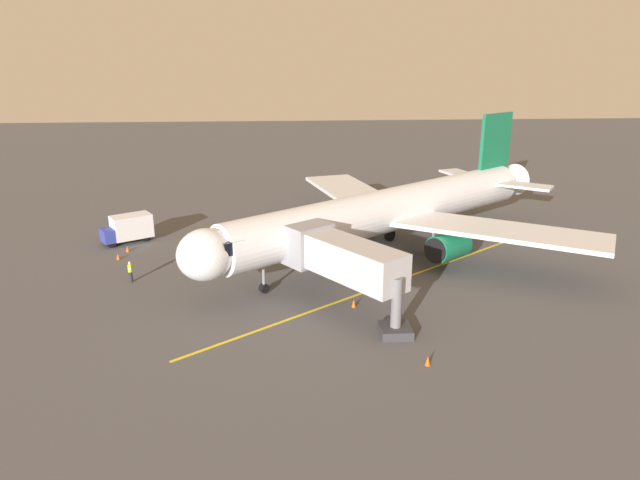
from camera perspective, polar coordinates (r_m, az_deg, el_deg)
name	(u,v)px	position (r m, az deg, el deg)	size (l,w,h in m)	color
ground_plane	(385,249)	(52.37, 6.56, -0.89)	(220.00, 220.00, 0.00)	#4C4C4F
apron_lead_in_line	(402,279)	(45.55, 8.29, -3.91)	(0.24, 40.00, 0.01)	yellow
airplane	(392,210)	(50.06, 7.27, 2.99)	(34.88, 31.31, 11.50)	silver
jet_bridge	(337,257)	(38.88, 1.72, -1.69)	(8.46, 10.36, 5.40)	#B7B7BC
ground_crew_marshaller	(130,271)	(46.59, -18.64, -3.03)	(0.26, 0.41, 1.71)	#23232D
ground_crew_wing_walker	(275,234)	(53.61, -4.58, 0.63)	(0.46, 0.46, 1.71)	#23232D
ground_crew_loader	(347,263)	(45.99, 2.73, -2.33)	(0.47, 0.42, 1.71)	#23232D
box_truck_near_nose	(127,228)	(56.49, -18.91, 1.12)	(4.94, 4.07, 2.62)	#2D3899
safety_cone_nose_left	(128,249)	(54.08, -18.90, -0.85)	(0.32, 0.32, 0.55)	#F2590F
safety_cone_nose_right	(428,361)	(33.62, 10.85, -11.93)	(0.32, 0.32, 0.55)	#F2590F
safety_cone_wing_port	(354,303)	(40.18, 3.44, -6.41)	(0.32, 0.32, 0.55)	#F2590F
safety_cone_wing_starboard	(118,256)	(52.30, -19.76, -1.58)	(0.32, 0.32, 0.55)	#F2590F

